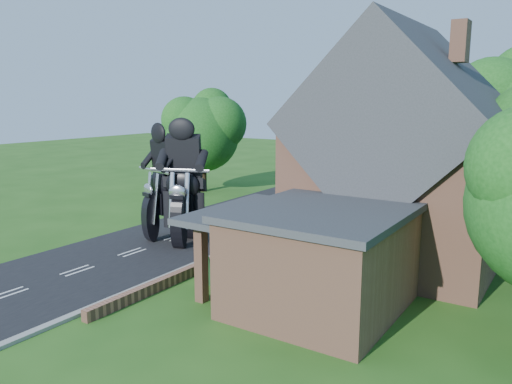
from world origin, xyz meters
The scene contains 16 objects.
ground centered at (0.00, 0.00, 0.00)m, with size 120.00×120.00×0.00m, color #224F16.
road centered at (0.00, 0.00, 0.01)m, with size 7.00×80.00×0.02m, color black.
kerb centered at (3.65, 0.00, 0.06)m, with size 0.30×80.00×0.12m, color gray.
garden_wall centered at (4.30, 5.00, 0.20)m, with size 0.30×22.00×0.40m, color #9C674F.
house centered at (10.49, 6.00, 4.34)m, with size 9.54×8.64×10.24m.
annex centered at (9.87, -0.80, 1.77)m, with size 7.05×5.94×3.44m.
tree_behind_left centered at (8.16, 17.13, 5.73)m, with size 6.94×6.40×9.16m.
tree_far_road centered at (-6.86, 14.11, 4.84)m, with size 6.08×5.60×7.84m.
shrub_a centered at (5.30, -1.00, 0.55)m, with size 0.90×0.90×1.10m, color #123A1A.
shrub_b centered at (5.30, 1.50, 0.55)m, with size 0.90×0.90×1.10m, color #123A1A.
shrub_c centered at (5.30, 4.00, 0.55)m, with size 0.90×0.90×1.10m, color #123A1A.
shrub_d centered at (5.30, 9.00, 0.55)m, with size 0.90×0.90×1.10m, color #123A1A.
shrub_e centered at (5.30, 11.50, 0.55)m, with size 0.90×0.90×1.10m, color #123A1A.
shrub_f centered at (5.30, 14.00, 0.55)m, with size 0.90×0.90×1.10m, color #123A1A.
motorcycle_lead centered at (1.13, 2.46, 0.92)m, with size 0.50×1.97×1.84m, color black, non-canonical shape.
motorcycle_follow centered at (-0.36, 2.58, 0.88)m, with size 0.48×1.88×1.75m, color black, non-canonical shape.
Camera 1 is at (16.96, -15.33, 6.97)m, focal length 35.00 mm.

